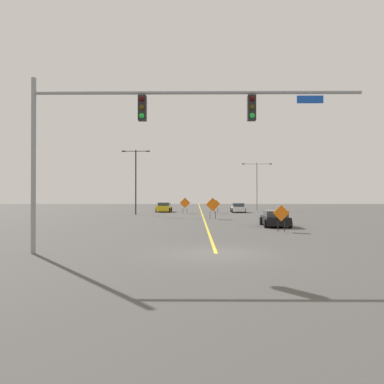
{
  "coord_description": "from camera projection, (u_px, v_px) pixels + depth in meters",
  "views": [
    {
      "loc": [
        -0.86,
        -15.76,
        2.44
      ],
      "look_at": [
        -1.19,
        20.95,
        2.73
      ],
      "focal_mm": 35.52,
      "sensor_mm": 36.0,
      "label": 1
    }
  ],
  "objects": [
    {
      "name": "street_lamp_mid_left",
      "position": [
        257.0,
        181.0,
        61.16
      ],
      "size": [
        4.83,
        0.24,
        7.6
      ],
      "color": "gray",
      "rests_on": "ground"
    },
    {
      "name": "street_lamp_near_left",
      "position": [
        136.0,
        176.0,
        47.25
      ],
      "size": [
        3.5,
        0.24,
        8.05
      ],
      "color": "black",
      "rests_on": "ground"
    },
    {
      "name": "traffic_signal_assembly",
      "position": [
        143.0,
        123.0,
        15.79
      ],
      "size": [
        13.75,
        0.44,
        7.34
      ],
      "color": "gray",
      "rests_on": "ground"
    },
    {
      "name": "ground",
      "position": [
        216.0,
        254.0,
        15.73
      ],
      "size": [
        176.54,
        176.54,
        0.0
      ],
      "primitive_type": "plane",
      "color": "#4C4947"
    },
    {
      "name": "construction_sign_right_shoulder",
      "position": [
        281.0,
        215.0,
        25.32
      ],
      "size": [
        1.11,
        0.09,
        1.79
      ],
      "color": "orange",
      "rests_on": "ground"
    },
    {
      "name": "car_black_mid",
      "position": [
        275.0,
        219.0,
        29.44
      ],
      "size": [
        2.21,
        4.25,
        1.23
      ],
      "color": "black",
      "rests_on": "ground"
    },
    {
      "name": "car_white_far",
      "position": [
        238.0,
        208.0,
        53.46
      ],
      "size": [
        2.03,
        4.18,
        1.3
      ],
      "color": "white",
      "rests_on": "ground"
    },
    {
      "name": "construction_sign_left_lane",
      "position": [
        213.0,
        205.0,
        38.66
      ],
      "size": [
        1.41,
        0.16,
        2.17
      ],
      "color": "orange",
      "rests_on": "ground"
    },
    {
      "name": "road_centre_stripe",
      "position": [
        200.0,
        209.0,
        64.77
      ],
      "size": [
        0.16,
        98.08,
        0.01
      ],
      "color": "yellow",
      "rests_on": "ground"
    },
    {
      "name": "construction_sign_median_near",
      "position": [
        216.0,
        205.0,
        50.93
      ],
      "size": [
        1.12,
        0.07,
        1.8
      ],
      "color": "orange",
      "rests_on": "ground"
    },
    {
      "name": "car_yellow_passing",
      "position": [
        164.0,
        207.0,
        54.57
      ],
      "size": [
        2.14,
        3.95,
        1.36
      ],
      "color": "gold",
      "rests_on": "ground"
    },
    {
      "name": "construction_sign_right_lane",
      "position": [
        185.0,
        203.0,
        50.48
      ],
      "size": [
        1.39,
        0.19,
        2.09
      ],
      "color": "orange",
      "rests_on": "ground"
    }
  ]
}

